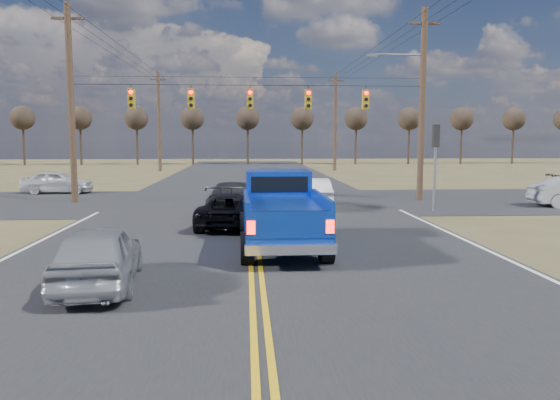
{
  "coord_description": "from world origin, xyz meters",
  "views": [
    {
      "loc": [
        -0.23,
        -10.38,
        3.26
      ],
      "look_at": [
        0.75,
        5.32,
        1.5
      ],
      "focal_mm": 35.0,
      "sensor_mm": 36.0,
      "label": 1
    }
  ],
  "objects": [
    {
      "name": "black_suv",
      "position": [
        -0.8,
        9.77,
        0.62
      ],
      "size": [
        2.62,
        4.71,
        1.25
      ],
      "primitive_type": "imported",
      "rotation": [
        0.0,
        0.0,
        3.01
      ],
      "color": "black",
      "rests_on": "ground"
    },
    {
      "name": "ground",
      "position": [
        0.0,
        0.0,
        0.0
      ],
      "size": [
        160.0,
        160.0,
        0.0
      ],
      "primitive_type": "plane",
      "color": "brown",
      "rests_on": "ground"
    },
    {
      "name": "road_main",
      "position": [
        0.0,
        10.0,
        0.0
      ],
      "size": [
        14.0,
        120.0,
        0.02
      ],
      "primitive_type": "cube",
      "color": "#28282B",
      "rests_on": "ground"
    },
    {
      "name": "treeline",
      "position": [
        0.0,
        26.96,
        5.7
      ],
      "size": [
        87.0,
        117.8,
        7.4
      ],
      "color": "#33261C",
      "rests_on": "ground"
    },
    {
      "name": "white_car_queue",
      "position": [
        2.86,
        15.22,
        0.71
      ],
      "size": [
        1.52,
        4.33,
        1.42
      ],
      "primitive_type": "imported",
      "rotation": [
        0.0,
        0.0,
        3.14
      ],
      "color": "white",
      "rests_on": "ground"
    },
    {
      "name": "silver_suv",
      "position": [
        -3.49,
        1.61,
        0.71
      ],
      "size": [
        2.11,
        4.31,
        1.41
      ],
      "primitive_type": "imported",
      "rotation": [
        0.0,
        0.0,
        3.25
      ],
      "color": "#9D9FA4",
      "rests_on": "ground"
    },
    {
      "name": "cross_car_west",
      "position": [
        -11.55,
        23.0,
        0.7
      ],
      "size": [
        1.66,
        4.1,
        1.39
      ],
      "primitive_type": "imported",
      "rotation": [
        0.0,
        0.0,
        1.57
      ],
      "color": "silver",
      "rests_on": "ground"
    },
    {
      "name": "road_cross",
      "position": [
        0.0,
        18.0,
        0.0
      ],
      "size": [
        120.0,
        12.0,
        0.02
      ],
      "primitive_type": "cube",
      "color": "#28282B",
      "rests_on": "ground"
    },
    {
      "name": "pickup_truck",
      "position": [
        0.8,
        5.76,
        1.1
      ],
      "size": [
        2.49,
        6.07,
        2.27
      ],
      "rotation": [
        0.0,
        0.0,
        0.01
      ],
      "color": "black",
      "rests_on": "ground"
    },
    {
      "name": "dgrey_car_queue",
      "position": [
        -0.8,
        13.86,
        0.69
      ],
      "size": [
        2.48,
        4.96,
        1.39
      ],
      "primitive_type": "imported",
      "rotation": [
        0.0,
        0.0,
        3.03
      ],
      "color": "#2B2C2F",
      "rests_on": "ground"
    },
    {
      "name": "signal_gantry",
      "position": [
        0.5,
        17.79,
        5.06
      ],
      "size": [
        19.6,
        4.83,
        10.0
      ],
      "color": "#473323",
      "rests_on": "ground"
    },
    {
      "name": "utility_poles",
      "position": [
        0.0,
        17.0,
        5.23
      ],
      "size": [
        19.6,
        58.32,
        10.0
      ],
      "color": "#473323",
      "rests_on": "ground"
    }
  ]
}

